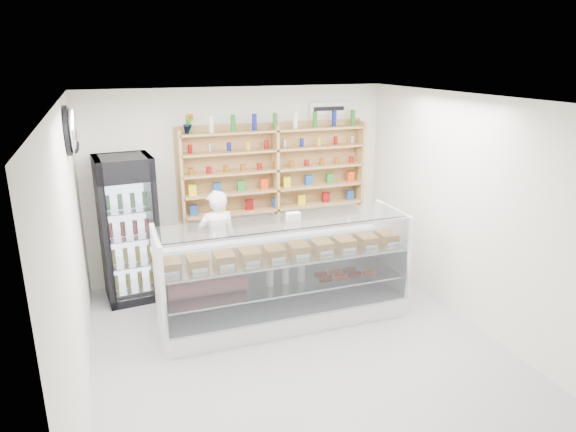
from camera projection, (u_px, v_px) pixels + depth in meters
name	position (u px, v px, depth m)	size (l,w,h in m)	color
room	(301.00, 235.00, 5.43)	(5.00, 5.00, 5.00)	#AAA9AE
display_counter	(284.00, 293.00, 6.45)	(3.07, 0.92, 1.34)	white
shop_worker	(217.00, 243.00, 7.07)	(0.55, 0.36, 1.50)	white
drinks_cooler	(129.00, 229.00, 6.89)	(0.77, 0.76, 1.98)	black
wall_shelving	(275.00, 170.00, 7.63)	(2.84, 0.28, 1.33)	tan
potted_plant	(188.00, 123.00, 7.01)	(0.15, 0.12, 0.28)	#1E6626
security_mirror	(73.00, 131.00, 5.49)	(0.15, 0.50, 0.50)	silver
wall_sign	(328.00, 109.00, 7.79)	(0.62, 0.03, 0.20)	white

